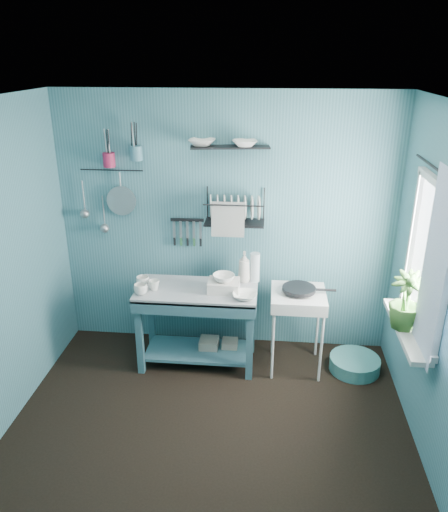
# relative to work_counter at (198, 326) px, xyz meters

# --- Properties ---
(floor) EXTENTS (3.20, 3.20, 0.00)m
(floor) POSITION_rel_work_counter_xyz_m (0.22, -1.06, -0.39)
(floor) COLOR black
(floor) RESTS_ON ground
(ceiling) EXTENTS (3.20, 3.20, 0.00)m
(ceiling) POSITION_rel_work_counter_xyz_m (0.22, -1.06, 2.11)
(ceiling) COLOR silver
(ceiling) RESTS_ON ground
(wall_back) EXTENTS (3.20, 0.00, 3.20)m
(wall_back) POSITION_rel_work_counter_xyz_m (0.22, 0.44, 0.86)
(wall_back) COLOR #3A6D78
(wall_back) RESTS_ON ground
(wall_front) EXTENTS (3.20, 0.00, 3.20)m
(wall_front) POSITION_rel_work_counter_xyz_m (0.22, -2.56, 0.86)
(wall_front) COLOR #3A6D78
(wall_front) RESTS_ON ground
(wall_right) EXTENTS (0.00, 3.00, 3.00)m
(wall_right) POSITION_rel_work_counter_xyz_m (1.82, -1.06, 0.86)
(wall_right) COLOR #3A6D78
(wall_right) RESTS_ON ground
(work_counter) EXTENTS (1.17, 0.70, 0.78)m
(work_counter) POSITION_rel_work_counter_xyz_m (0.00, 0.00, 0.00)
(work_counter) COLOR #315C68
(work_counter) RESTS_ON floor
(mug_left) EXTENTS (0.12, 0.12, 0.10)m
(mug_left) POSITION_rel_work_counter_xyz_m (-0.48, -0.16, 0.44)
(mug_left) COLOR white
(mug_left) RESTS_ON work_counter
(mug_mid) EXTENTS (0.14, 0.14, 0.09)m
(mug_mid) POSITION_rel_work_counter_xyz_m (-0.38, -0.06, 0.44)
(mug_mid) COLOR white
(mug_mid) RESTS_ON work_counter
(mug_right) EXTENTS (0.17, 0.17, 0.10)m
(mug_right) POSITION_rel_work_counter_xyz_m (-0.50, 0.00, 0.44)
(mug_right) COLOR white
(mug_right) RESTS_ON work_counter
(wash_tub) EXTENTS (0.28, 0.22, 0.10)m
(wash_tub) POSITION_rel_work_counter_xyz_m (0.25, -0.02, 0.44)
(wash_tub) COLOR silver
(wash_tub) RESTS_ON work_counter
(tub_bowl) EXTENTS (0.20, 0.19, 0.06)m
(tub_bowl) POSITION_rel_work_counter_xyz_m (0.25, -0.02, 0.52)
(tub_bowl) COLOR white
(tub_bowl) RESTS_ON wash_tub
(soap_bottle) EXTENTS (0.12, 0.12, 0.30)m
(soap_bottle) POSITION_rel_work_counter_xyz_m (0.42, 0.20, 0.54)
(soap_bottle) COLOR silver
(soap_bottle) RESTS_ON work_counter
(water_bottle) EXTENTS (0.09, 0.09, 0.28)m
(water_bottle) POSITION_rel_work_counter_xyz_m (0.52, 0.22, 0.53)
(water_bottle) COLOR silver
(water_bottle) RESTS_ON work_counter
(counter_bowl) EXTENTS (0.22, 0.22, 0.05)m
(counter_bowl) POSITION_rel_work_counter_xyz_m (0.45, -0.15, 0.42)
(counter_bowl) COLOR white
(counter_bowl) RESTS_ON work_counter
(hotplate_stand) EXTENTS (0.53, 0.53, 0.78)m
(hotplate_stand) POSITION_rel_work_counter_xyz_m (0.93, 0.01, 0.00)
(hotplate_stand) COLOR silver
(hotplate_stand) RESTS_ON floor
(frying_pan) EXTENTS (0.30, 0.30, 0.03)m
(frying_pan) POSITION_rel_work_counter_xyz_m (0.93, 0.01, 0.43)
(frying_pan) COLOR black
(frying_pan) RESTS_ON hotplate_stand
(knife_strip) EXTENTS (0.32, 0.03, 0.03)m
(knife_strip) POSITION_rel_work_counter_xyz_m (-0.14, 0.41, 0.91)
(knife_strip) COLOR black
(knife_strip) RESTS_ON wall_back
(dish_rack) EXTENTS (0.57, 0.29, 0.32)m
(dish_rack) POSITION_rel_work_counter_xyz_m (0.32, 0.31, 1.08)
(dish_rack) COLOR black
(dish_rack) RESTS_ON wall_back
(upper_shelf) EXTENTS (0.72, 0.27, 0.01)m
(upper_shelf) POSITION_rel_work_counter_xyz_m (0.27, 0.34, 1.62)
(upper_shelf) COLOR black
(upper_shelf) RESTS_ON wall_back
(shelf_bowl_left) EXTENTS (0.26, 0.26, 0.06)m
(shelf_bowl_left) POSITION_rel_work_counter_xyz_m (0.02, 0.34, 1.71)
(shelf_bowl_left) COLOR white
(shelf_bowl_left) RESTS_ON upper_shelf
(shelf_bowl_right) EXTENTS (0.24, 0.24, 0.05)m
(shelf_bowl_right) POSITION_rel_work_counter_xyz_m (0.40, 0.34, 1.69)
(shelf_bowl_right) COLOR white
(shelf_bowl_right) RESTS_ON upper_shelf
(utensil_cup_magenta) EXTENTS (0.11, 0.11, 0.13)m
(utensil_cup_magenta) POSITION_rel_work_counter_xyz_m (-0.84, 0.36, 1.48)
(utensil_cup_magenta) COLOR #9E1D43
(utensil_cup_magenta) RESTS_ON wall_back
(utensil_cup_teal) EXTENTS (0.11, 0.11, 0.13)m
(utensil_cup_teal) POSITION_rel_work_counter_xyz_m (-0.58, 0.36, 1.55)
(utensil_cup_teal) COLOR teal
(utensil_cup_teal) RESTS_ON wall_back
(colander) EXTENTS (0.28, 0.03, 0.28)m
(colander) POSITION_rel_work_counter_xyz_m (-0.77, 0.39, 1.09)
(colander) COLOR #989B9F
(colander) RESTS_ON wall_back
(ladle_outer) EXTENTS (0.01, 0.01, 0.30)m
(ladle_outer) POSITION_rel_work_counter_xyz_m (-1.14, 0.40, 1.12)
(ladle_outer) COLOR #989B9F
(ladle_outer) RESTS_ON wall_back
(ladle_inner) EXTENTS (0.01, 0.01, 0.30)m
(ladle_inner) POSITION_rel_work_counter_xyz_m (-0.95, 0.40, 0.98)
(ladle_inner) COLOR #989B9F
(ladle_inner) RESTS_ON wall_back
(hook_rail) EXTENTS (0.60, 0.01, 0.01)m
(hook_rail) POSITION_rel_work_counter_xyz_m (-0.84, 0.41, 1.38)
(hook_rail) COLOR black
(hook_rail) RESTS_ON wall_back
(window_glass) EXTENTS (0.00, 1.10, 1.10)m
(window_glass) POSITION_rel_work_counter_xyz_m (1.81, -0.61, 1.01)
(window_glass) COLOR white
(window_glass) RESTS_ON wall_right
(windowsill) EXTENTS (0.16, 0.95, 0.04)m
(windowsill) POSITION_rel_work_counter_xyz_m (1.72, -0.61, 0.42)
(windowsill) COLOR silver
(windowsill) RESTS_ON wall_right
(curtain) EXTENTS (0.00, 1.35, 1.35)m
(curtain) POSITION_rel_work_counter_xyz_m (1.74, -0.91, 1.06)
(curtain) COLOR white
(curtain) RESTS_ON wall_right
(curtain_rod) EXTENTS (0.02, 1.05, 0.02)m
(curtain_rod) POSITION_rel_work_counter_xyz_m (1.76, -0.61, 1.66)
(curtain_rod) COLOR black
(curtain_rod) RESTS_ON wall_right
(potted_plant) EXTENTS (0.33, 0.33, 0.45)m
(potted_plant) POSITION_rel_work_counter_xyz_m (1.69, -0.60, 0.67)
(potted_plant) COLOR #3D6E2C
(potted_plant) RESTS_ON windowsill
(storage_tin_large) EXTENTS (0.18, 0.18, 0.22)m
(storage_tin_large) POSITION_rel_work_counter_xyz_m (0.10, 0.05, -0.28)
(storage_tin_large) COLOR gray
(storage_tin_large) RESTS_ON floor
(storage_tin_small) EXTENTS (0.15, 0.15, 0.20)m
(storage_tin_small) POSITION_rel_work_counter_xyz_m (0.30, 0.08, -0.29)
(storage_tin_small) COLOR gray
(storage_tin_small) RESTS_ON floor
(floor_basin) EXTENTS (0.47, 0.47, 0.13)m
(floor_basin) POSITION_rel_work_counter_xyz_m (1.49, -0.00, -0.33)
(floor_basin) COLOR teal
(floor_basin) RESTS_ON floor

